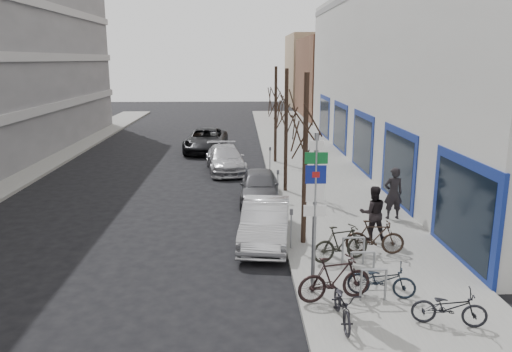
{
  "coord_description": "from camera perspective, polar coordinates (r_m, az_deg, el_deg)",
  "views": [
    {
      "loc": [
        0.61,
        -11.55,
        5.88
      ],
      "look_at": [
        1.13,
        4.97,
        2.0
      ],
      "focal_mm": 35.0,
      "sensor_mm": 36.0,
      "label": 1
    }
  ],
  "objects": [
    {
      "name": "tree_mid",
      "position": [
        21.71,
        3.5,
        8.5
      ],
      "size": [
        1.8,
        1.8,
        5.5
      ],
      "color": "black",
      "rests_on": "ground"
    },
    {
      "name": "bike_mid_curb",
      "position": [
        12.87,
        14.17,
        -11.14
      ],
      "size": [
        1.74,
        0.92,
        1.02
      ],
      "primitive_type": "imported",
      "rotation": [
        0.0,
        0.0,
        1.31
      ],
      "color": "black",
      "rests_on": "sidewalk_east"
    },
    {
      "name": "pedestrian_far",
      "position": [
        16.57,
        13.22,
        -4.08
      ],
      "size": [
        0.67,
        0.45,
        1.81
      ],
      "primitive_type": "imported",
      "rotation": [
        0.0,
        0.0,
        3.14
      ],
      "color": "black",
      "rests_on": "sidewalk_east"
    },
    {
      "name": "parked_car_back",
      "position": [
        26.71,
        -3.51,
        1.96
      ],
      "size": [
        2.51,
        4.88,
        1.36
      ],
      "primitive_type": "imported",
      "rotation": [
        0.0,
        0.0,
        0.13
      ],
      "color": "#A7A7AC",
      "rests_on": "ground"
    },
    {
      "name": "bike_near_right",
      "position": [
        12.43,
        8.98,
        -11.45
      ],
      "size": [
        1.99,
        0.99,
        1.16
      ],
      "primitive_type": "imported",
      "rotation": [
        0.0,
        0.0,
        1.81
      ],
      "color": "black",
      "rests_on": "sidewalk_east"
    },
    {
      "name": "lane_car",
      "position": [
        32.65,
        -5.74,
        4.11
      ],
      "size": [
        2.79,
        5.51,
        1.49
      ],
      "primitive_type": "imported",
      "rotation": [
        0.0,
        0.0,
        -0.06
      ],
      "color": "black",
      "rests_on": "ground"
    },
    {
      "name": "bike_far_curb",
      "position": [
        12.05,
        21.25,
        -13.51
      ],
      "size": [
        1.68,
        0.84,
        0.99
      ],
      "primitive_type": "imported",
      "rotation": [
        0.0,
        0.0,
        1.34
      ],
      "color": "black",
      "rests_on": "sidewalk_east"
    },
    {
      "name": "parked_car_front",
      "position": [
        16.28,
        1.08,
        -5.34
      ],
      "size": [
        1.94,
        4.37,
        1.4
      ],
      "primitive_type": "imported",
      "rotation": [
        0.0,
        0.0,
        -0.11
      ],
      "color": "#B4B5BA",
      "rests_on": "ground"
    },
    {
      "name": "parked_car_mid",
      "position": [
        21.01,
        0.41,
        -1.13
      ],
      "size": [
        1.77,
        4.02,
        1.35
      ],
      "primitive_type": "imported",
      "rotation": [
        0.0,
        0.0,
        -0.05
      ],
      "color": "#4A4A4F",
      "rests_on": "ground"
    },
    {
      "name": "tan_building_far",
      "position": [
        67.8,
        9.35,
        11.88
      ],
      "size": [
        13.0,
        12.0,
        9.0
      ],
      "primitive_type": "cube",
      "color": "#937A5B",
      "rests_on": "ground"
    },
    {
      "name": "ground",
      "position": [
        12.97,
        -4.43,
        -13.78
      ],
      "size": [
        120.0,
        120.0,
        0.0
      ],
      "primitive_type": "plane",
      "color": "black",
      "rests_on": "ground"
    },
    {
      "name": "bike_far_inner",
      "position": [
        15.46,
        13.44,
        -6.78
      ],
      "size": [
        1.81,
        0.68,
        1.07
      ],
      "primitive_type": "imported",
      "rotation": [
        0.0,
        0.0,
        1.48
      ],
      "color": "black",
      "rests_on": "sidewalk_east"
    },
    {
      "name": "bike_rack",
      "position": [
        13.6,
        12.09,
        -9.67
      ],
      "size": [
        0.66,
        2.26,
        0.83
      ],
      "color": "gray",
      "rests_on": "sidewalk_east"
    },
    {
      "name": "tree_far",
      "position": [
        28.17,
        2.28,
        9.59
      ],
      "size": [
        1.8,
        1.8,
        5.5
      ],
      "color": "black",
      "rests_on": "ground"
    },
    {
      "name": "meter_front",
      "position": [
        15.45,
        4.04,
        -5.56
      ],
      "size": [
        0.1,
        0.08,
        1.27
      ],
      "color": "gray",
      "rests_on": "sidewalk_east"
    },
    {
      "name": "meter_mid",
      "position": [
        20.71,
        2.51,
        -0.66
      ],
      "size": [
        0.1,
        0.08,
        1.27
      ],
      "color": "gray",
      "rests_on": "sidewalk_east"
    },
    {
      "name": "bike_near_left",
      "position": [
        11.51,
        9.89,
        -13.99
      ],
      "size": [
        0.51,
        1.66,
        1.01
      ],
      "primitive_type": "imported",
      "rotation": [
        0.0,
        0.0,
        0.0
      ],
      "color": "black",
      "rests_on": "sidewalk_east"
    },
    {
      "name": "sidewalk_east",
      "position": [
        22.65,
        8.15,
        -1.77
      ],
      "size": [
        5.0,
        70.0,
        0.15
      ],
      "primitive_type": "cube",
      "color": "slate",
      "rests_on": "ground"
    },
    {
      "name": "brick_building_far",
      "position": [
        53.05,
        11.91,
        10.91
      ],
      "size": [
        12.0,
        14.0,
        8.0
      ],
      "primitive_type": "cube",
      "color": "brown",
      "rests_on": "ground"
    },
    {
      "name": "pedestrian_near",
      "position": [
        18.86,
        15.42,
        -1.9
      ],
      "size": [
        0.74,
        0.51,
        1.93
      ],
      "primitive_type": "imported",
      "rotation": [
        0.0,
        0.0,
        3.22
      ],
      "color": "black",
      "rests_on": "sidewalk_east"
    },
    {
      "name": "meter_back",
      "position": [
        26.07,
        1.61,
        2.23
      ],
      "size": [
        0.1,
        0.08,
        1.27
      ],
      "color": "gray",
      "rests_on": "sidewalk_east"
    },
    {
      "name": "bike_mid_inner",
      "position": [
        14.75,
        9.69,
        -7.53
      ],
      "size": [
        1.9,
        1.09,
        1.1
      ],
      "primitive_type": "imported",
      "rotation": [
        0.0,
        0.0,
        1.89
      ],
      "color": "black",
      "rests_on": "sidewalk_east"
    },
    {
      "name": "tree_near",
      "position": [
        15.28,
        5.73,
        6.47
      ],
      "size": [
        1.8,
        1.8,
        5.5
      ],
      "color": "black",
      "rests_on": "ground"
    },
    {
      "name": "highway_sign_pole",
      "position": [
        12.16,
        6.75,
        -3.22
      ],
      "size": [
        0.55,
        0.1,
        4.2
      ],
      "color": "gray",
      "rests_on": "ground"
    }
  ]
}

